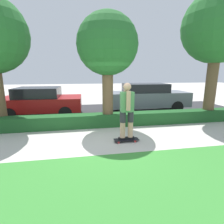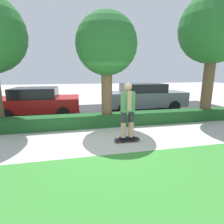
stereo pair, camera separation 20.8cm
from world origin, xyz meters
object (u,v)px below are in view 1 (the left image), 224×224
parked_car_front (41,101)px  skater_person (127,110)px  tree_mid (107,46)px  parked_car_middle (147,97)px  skateboard (126,140)px  tree_far (218,28)px

parked_car_front → skater_person: bearing=-49.1°
tree_mid → parked_car_middle: 4.09m
parked_car_front → tree_mid: bearing=-35.0°
skateboard → parked_car_front: bearing=129.5°
skater_person → tree_far: (4.32, 1.84, 2.90)m
skateboard → tree_mid: 3.59m
skater_person → parked_car_front: size_ratio=0.45×
tree_mid → parked_car_middle: (2.53, 2.26, -2.30)m
skater_person → tree_mid: bearing=99.6°
tree_far → parked_car_front: tree_far is taller
skateboard → parked_car_middle: size_ratio=0.18×
skateboard → skater_person: bearing=-90.0°
parked_car_middle → skateboard: bearing=-117.3°
skateboard → skater_person: (0.00, -0.00, 0.96)m
skateboard → parked_car_middle: 4.72m
skater_person → parked_car_middle: 4.66m
parked_car_middle → parked_car_front: bearing=-178.8°
skater_person → parked_car_middle: (2.22, 4.10, -0.20)m
tree_far → parked_car_middle: tree_far is taller
skater_person → tree_far: size_ratio=0.32×
tree_far → parked_car_middle: bearing=132.9°
parked_car_front → skateboard: bearing=-49.1°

